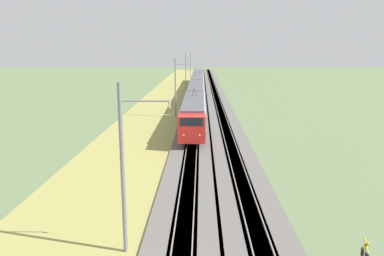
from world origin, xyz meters
TOP-DOWN VIEW (x-y plane):
  - ballast_main at (50.00, 0.00)m, footprint 240.00×4.40m
  - ballast_adjacent at (50.00, -4.17)m, footprint 240.00×4.40m
  - track_main at (50.00, 0.00)m, footprint 240.00×1.57m
  - track_adjacent at (50.00, -4.17)m, footprint 240.00×1.57m
  - grass_verge at (50.00, 6.61)m, footprint 240.00×9.65m
  - passenger_train at (66.51, 0.00)m, footprint 85.22×2.95m
  - catenary_mast_near at (4.55, 2.91)m, footprint 0.22×2.56m
  - catenary_mast_mid at (43.53, 2.91)m, footprint 0.22×2.56m
  - catenary_mast_far at (82.50, 2.91)m, footprint 0.22×2.56m
  - catenary_mast_distant at (121.47, 2.91)m, footprint 0.22×2.56m

SIDE VIEW (x-z plane):
  - grass_verge at x=50.00m, z-range 0.00..0.12m
  - ballast_main at x=50.00m, z-range 0.00..0.30m
  - ballast_adjacent at x=50.00m, z-range 0.00..0.30m
  - track_main at x=50.00m, z-range -0.07..0.38m
  - track_adjacent at x=50.00m, z-range -0.07..0.38m
  - passenger_train at x=66.51m, z-range -0.16..4.95m
  - catenary_mast_distant at x=121.47m, z-range 0.14..9.09m
  - catenary_mast_near at x=4.55m, z-range 0.14..9.15m
  - catenary_mast_mid at x=43.53m, z-range 0.14..9.24m
  - catenary_mast_far at x=82.50m, z-range 0.15..9.34m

